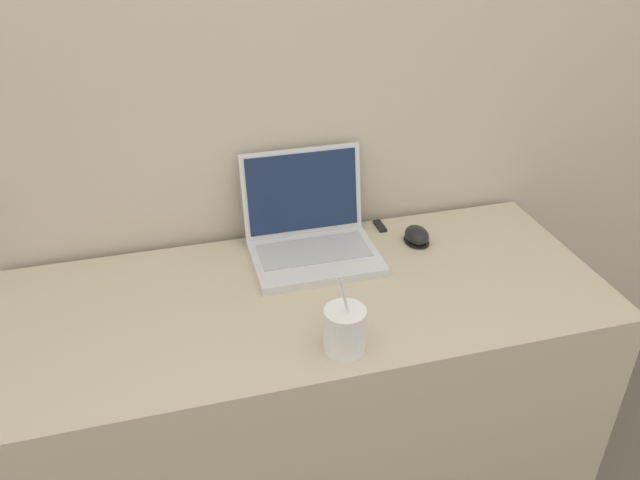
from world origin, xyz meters
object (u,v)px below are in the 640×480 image
(drink_cup, at_px, (345,329))
(computer_mouse, at_px, (417,236))
(laptop, at_px, (311,233))
(usb_stick, at_px, (380,226))

(drink_cup, height_order, computer_mouse, drink_cup)
(laptop, distance_m, drink_cup, 0.39)
(usb_stick, bearing_deg, drink_cup, -118.04)
(drink_cup, bearing_deg, laptop, 85.82)
(drink_cup, relative_size, computer_mouse, 2.23)
(drink_cup, xyz_separation_m, usb_stick, (0.24, 0.46, -0.05))
(computer_mouse, distance_m, usb_stick, 0.12)
(drink_cup, distance_m, computer_mouse, 0.47)
(laptop, bearing_deg, usb_stick, 18.19)
(laptop, relative_size, usb_stick, 5.20)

